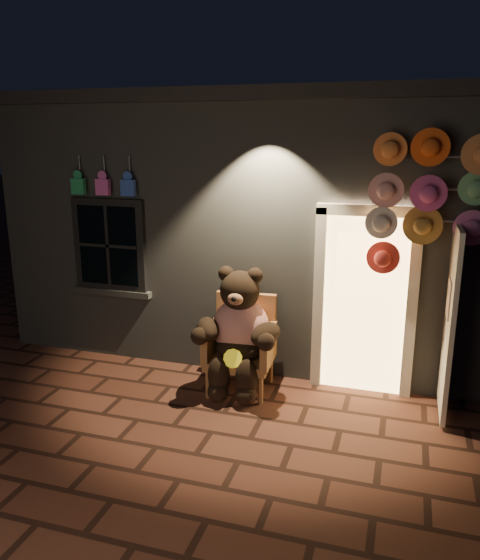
% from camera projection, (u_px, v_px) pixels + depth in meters
% --- Properties ---
extents(ground, '(60.00, 60.00, 0.00)m').
position_uv_depth(ground, '(211.00, 432.00, 5.55)').
color(ground, '#522B1F').
rests_on(ground, ground).
extents(shop_building, '(7.30, 5.95, 3.51)m').
position_uv_depth(shop_building, '(295.00, 211.00, 8.79)').
color(shop_building, slate).
rests_on(shop_building, ground).
extents(wicker_armchair, '(0.80, 0.73, 1.11)m').
position_uv_depth(wicker_armchair, '(242.00, 343.00, 6.42)').
color(wicker_armchair, '#A0683E').
rests_on(wicker_armchair, ground).
extents(teddy_bear, '(1.07, 0.85, 1.48)m').
position_uv_depth(teddy_bear, '(239.00, 332.00, 6.24)').
color(teddy_bear, red).
rests_on(teddy_bear, ground).
extents(hat_rack, '(1.74, 0.22, 2.96)m').
position_uv_depth(hat_rack, '(448.00, 198.00, 5.53)').
color(hat_rack, '#59595E').
rests_on(hat_rack, ground).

